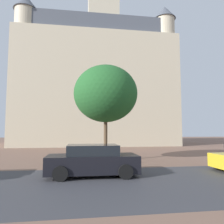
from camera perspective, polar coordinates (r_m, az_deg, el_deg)
ground_plane at (r=11.73m, az=-0.65°, el=-15.19°), size 120.00×120.00×0.00m
street_asphalt_strip at (r=8.98m, az=1.87°, el=-18.33°), size 120.00×6.61×0.00m
landmark_building at (r=34.55m, az=-4.09°, el=8.56°), size 22.79×12.96×37.02m
car_black at (r=10.17m, az=-5.20°, el=-12.80°), size 4.14×1.99×1.42m
tree_curb_far at (r=14.90m, az=-1.69°, el=4.84°), size 4.39×4.39×6.61m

